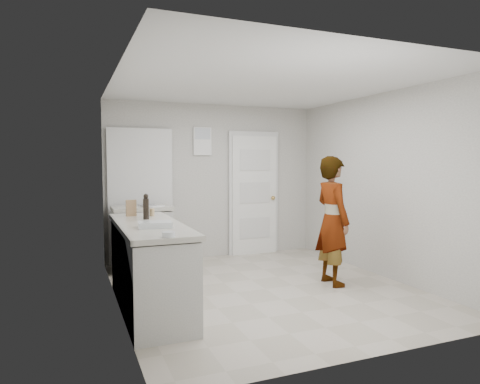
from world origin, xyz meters
name	(u,v)px	position (x,y,z in m)	size (l,w,h in m)	color
ground	(265,289)	(0.00, 0.00, 0.00)	(4.00, 4.00, 0.00)	#AAA08E
room_shell	(205,195)	(-0.17, 1.95, 1.02)	(4.00, 4.00, 4.00)	#A3A09A
main_counter	(150,270)	(-1.45, -0.20, 0.43)	(0.64, 1.96, 0.93)	silver
side_counter	(142,240)	(-1.25, 1.55, 0.43)	(0.84, 0.61, 0.93)	silver
person	(332,221)	(0.89, -0.11, 0.82)	(0.60, 0.39, 1.64)	silver
cake_mix_box	(131,208)	(-1.54, 0.46, 1.02)	(0.12, 0.05, 0.19)	olive
spice_jar	(152,212)	(-1.31, 0.38, 0.97)	(0.06, 0.06, 0.09)	tan
oil_cruet_a	(146,206)	(-1.40, 0.31, 1.05)	(0.07, 0.07, 0.27)	black
oil_cruet_b	(146,207)	(-1.43, 0.11, 1.06)	(0.06, 0.06, 0.29)	black
baking_dish	(155,225)	(-1.45, -0.52, 0.95)	(0.34, 0.26, 0.06)	silver
egg_bowl	(169,234)	(-1.44, -1.10, 0.95)	(0.12, 0.12, 0.04)	silver
papers	(152,206)	(-1.11, 1.50, 0.93)	(0.23, 0.30, 0.01)	white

